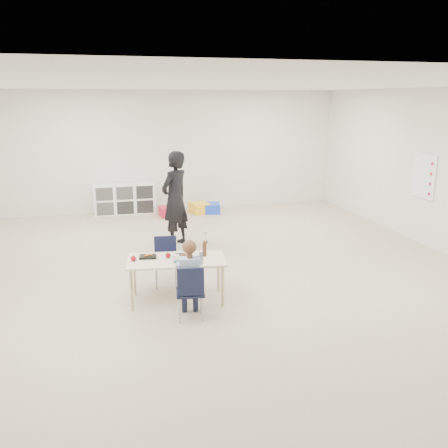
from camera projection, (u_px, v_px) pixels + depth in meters
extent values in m
plane|color=#C5B398|center=(219.00, 272.00, 7.37)|extent=(9.00, 9.00, 0.00)
plane|color=white|center=(219.00, 85.00, 6.65)|extent=(9.00, 9.00, 0.00)
cube|color=white|center=(173.00, 151.00, 11.22)|extent=(8.00, 0.02, 2.80)
cube|color=white|center=(402.00, 312.00, 2.80)|extent=(8.00, 0.02, 2.80)
cube|color=beige|center=(177.00, 260.00, 6.19)|extent=(1.35, 0.81, 0.03)
cube|color=black|center=(184.00, 256.00, 6.26)|extent=(0.24, 0.19, 0.03)
cube|color=black|center=(148.00, 257.00, 6.23)|extent=(0.24, 0.19, 0.03)
cube|color=white|center=(177.00, 259.00, 6.04)|extent=(0.08, 0.08, 0.10)
ellipsoid|color=tan|center=(199.00, 258.00, 6.11)|extent=(0.09, 0.09, 0.07)
sphere|color=maroon|center=(168.00, 255.00, 6.22)|extent=(0.07, 0.07, 0.07)
sphere|color=maroon|center=(133.00, 259.00, 6.10)|extent=(0.07, 0.07, 0.07)
cube|color=white|center=(125.00, 199.00, 10.99)|extent=(1.40, 0.40, 0.70)
cube|color=white|center=(424.00, 176.00, 8.57)|extent=(0.02, 0.60, 0.80)
imported|color=black|center=(175.00, 199.00, 8.49)|extent=(0.74, 0.73, 1.72)
cube|color=red|center=(167.00, 212.00, 10.81)|extent=(0.38, 0.47, 0.21)
cube|color=yellow|center=(200.00, 208.00, 11.12)|extent=(0.47, 0.56, 0.24)
cube|color=blue|center=(212.00, 208.00, 11.14)|extent=(0.42, 0.50, 0.22)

